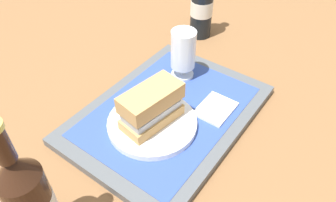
{
  "coord_description": "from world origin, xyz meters",
  "views": [
    {
      "loc": [
        -0.42,
        -0.31,
        0.53
      ],
      "look_at": [
        0.0,
        0.0,
        0.05
      ],
      "focal_mm": 34.76,
      "sensor_mm": 36.0,
      "label": 1
    }
  ],
  "objects_px": {
    "beer_glass": "(183,52)",
    "beer_bottle": "(202,3)",
    "plate": "(154,124)",
    "second_bottle": "(32,202)",
    "sandwich": "(155,106)"
  },
  "relations": [
    {
      "from": "beer_glass",
      "to": "beer_bottle",
      "type": "bearing_deg",
      "value": 21.07
    },
    {
      "from": "beer_glass",
      "to": "beer_bottle",
      "type": "height_order",
      "value": "beer_bottle"
    },
    {
      "from": "plate",
      "to": "second_bottle",
      "type": "bearing_deg",
      "value": 179.69
    },
    {
      "from": "plate",
      "to": "sandwich",
      "type": "xyz_separation_m",
      "value": [
        0.0,
        -0.0,
        0.05
      ]
    },
    {
      "from": "beer_glass",
      "to": "second_bottle",
      "type": "xyz_separation_m",
      "value": [
        -0.46,
        -0.05,
        0.01
      ]
    },
    {
      "from": "beer_bottle",
      "to": "second_bottle",
      "type": "xyz_separation_m",
      "value": [
        -0.68,
        -0.13,
        0.0
      ]
    },
    {
      "from": "plate",
      "to": "beer_glass",
      "type": "xyz_separation_m",
      "value": [
        0.18,
        0.05,
        0.06
      ]
    },
    {
      "from": "plate",
      "to": "second_bottle",
      "type": "height_order",
      "value": "second_bottle"
    },
    {
      "from": "beer_glass",
      "to": "sandwich",
      "type": "bearing_deg",
      "value": -163.82
    },
    {
      "from": "plate",
      "to": "second_bottle",
      "type": "distance_m",
      "value": 0.29
    },
    {
      "from": "plate",
      "to": "sandwich",
      "type": "height_order",
      "value": "sandwich"
    },
    {
      "from": "beer_bottle",
      "to": "plate",
      "type": "bearing_deg",
      "value": -161.29
    },
    {
      "from": "sandwich",
      "to": "beer_bottle",
      "type": "bearing_deg",
      "value": 28.0
    },
    {
      "from": "beer_glass",
      "to": "beer_bottle",
      "type": "relative_size",
      "value": 0.47
    },
    {
      "from": "beer_glass",
      "to": "beer_bottle",
      "type": "distance_m",
      "value": 0.24
    }
  ]
}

